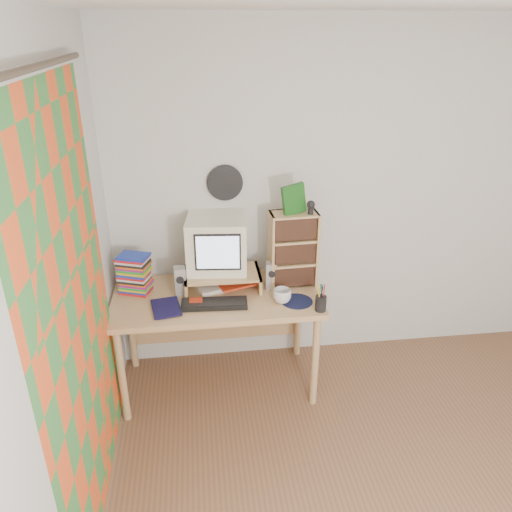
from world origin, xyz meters
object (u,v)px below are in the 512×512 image
object	(u,v)px
crt_monitor	(217,245)
dvd_stack	(135,274)
mug	(282,296)
diary	(152,308)
keyboard	(214,304)
cd_rack	(293,249)
desk	(216,307)

from	to	relation	value
crt_monitor	dvd_stack	xyz separation A→B (m)	(-0.56, -0.04, -0.17)
mug	diary	size ratio (longest dim) A/B	0.55
keyboard	cd_rack	size ratio (longest dim) A/B	0.81
keyboard	mug	size ratio (longest dim) A/B	3.59
mug	diary	xyz separation A→B (m)	(-0.85, -0.01, -0.03)
dvd_stack	crt_monitor	bearing A→B (deg)	23.52
cd_rack	diary	bearing A→B (deg)	-168.01
desk	mug	bearing A→B (deg)	-26.79
keyboard	diary	size ratio (longest dim) A/B	1.99
cd_rack	mug	distance (m)	0.35
dvd_stack	cd_rack	xyz separation A→B (m)	(1.08, -0.02, 0.13)
crt_monitor	mug	size ratio (longest dim) A/B	3.26
cd_rack	crt_monitor	bearing A→B (deg)	170.89
desk	cd_rack	world-z (taller)	cd_rack
cd_rack	mug	bearing A→B (deg)	-117.51
keyboard	diary	bearing A→B (deg)	-174.27
mug	crt_monitor	bearing A→B (deg)	143.38
desk	dvd_stack	world-z (taller)	dvd_stack
dvd_stack	mug	distance (m)	1.01
desk	mug	xyz separation A→B (m)	(0.43, -0.22, 0.18)
desk	mug	size ratio (longest dim) A/B	11.67
diary	desk	bearing A→B (deg)	18.73
crt_monitor	mug	distance (m)	0.57
crt_monitor	keyboard	xyz separation A→B (m)	(-0.04, -0.29, -0.29)
crt_monitor	diary	bearing A→B (deg)	-138.99
mug	diary	distance (m)	0.85
desk	diary	size ratio (longest dim) A/B	6.47
keyboard	diary	world-z (taller)	diary
crt_monitor	dvd_stack	size ratio (longest dim) A/B	1.40
dvd_stack	mug	size ratio (longest dim) A/B	2.33
diary	mug	bearing A→B (deg)	-8.92
crt_monitor	mug	world-z (taller)	crt_monitor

